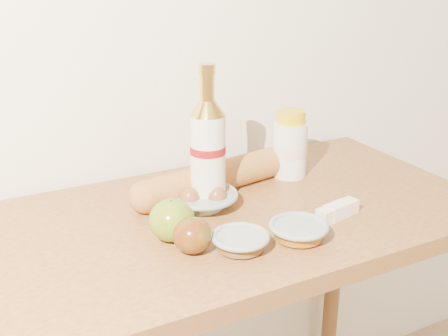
{
  "coord_description": "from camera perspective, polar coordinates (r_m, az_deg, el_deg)",
  "views": [
    {
      "loc": [
        -0.5,
        0.2,
        1.44
      ],
      "look_at": [
        0.0,
        1.15,
        1.02
      ],
      "focal_mm": 45.0,
      "sensor_mm": 36.0,
      "label": 1
    }
  ],
  "objects": [
    {
      "name": "back_wall",
      "position": [
        1.4,
        -7.12,
        15.56
      ],
      "size": [
        3.5,
        0.02,
        2.6
      ],
      "primitive_type": "cube",
      "color": "white",
      "rests_on": "ground"
    },
    {
      "name": "table",
      "position": [
        1.28,
        -0.64,
        -9.78
      ],
      "size": [
        1.2,
        0.6,
        0.9
      ],
      "color": "#A26934",
      "rests_on": "ground"
    },
    {
      "name": "bourbon_bottle",
      "position": [
        1.22,
        -1.65,
        1.81
      ],
      "size": [
        0.08,
        0.08,
        0.32
      ],
      "rotation": [
        0.0,
        0.0,
        -0.06
      ],
      "color": "silver",
      "rests_on": "table"
    },
    {
      "name": "cream_bottle",
      "position": [
        1.41,
        6.72,
        2.24
      ],
      "size": [
        0.09,
        0.09,
        0.17
      ],
      "rotation": [
        0.0,
        0.0,
        0.06
      ],
      "color": "silver",
      "rests_on": "table"
    },
    {
      "name": "egg_bowl",
      "position": [
        1.25,
        -2.19,
        -2.99
      ],
      "size": [
        0.21,
        0.21,
        0.06
      ],
      "rotation": [
        0.0,
        0.0,
        -0.37
      ],
      "color": "gray",
      "rests_on": "table"
    },
    {
      "name": "baguette",
      "position": [
        1.32,
        -1.02,
        -1.0
      ],
      "size": [
        0.45,
        0.14,
        0.07
      ],
      "rotation": [
        0.0,
        0.0,
        0.16
      ],
      "color": "#C6863C",
      "rests_on": "table"
    },
    {
      "name": "apple_yellowgreen",
      "position": [
        1.11,
        -5.32,
        -5.3
      ],
      "size": [
        0.1,
        0.1,
        0.08
      ],
      "rotation": [
        0.0,
        0.0,
        -0.12
      ],
      "color": "olive",
      "rests_on": "table"
    },
    {
      "name": "apple_redgreen_front",
      "position": [
        1.06,
        -3.23,
        -6.85
      ],
      "size": [
        0.09,
        0.09,
        0.07
      ],
      "rotation": [
        0.0,
        0.0,
        -0.14
      ],
      "color": "maroon",
      "rests_on": "table"
    },
    {
      "name": "sugar_bowl",
      "position": [
        1.08,
        1.67,
        -7.46
      ],
      "size": [
        0.14,
        0.14,
        0.03
      ],
      "rotation": [
        0.0,
        0.0,
        -0.33
      ],
      "color": "gray",
      "rests_on": "table"
    },
    {
      "name": "syrup_bowl",
      "position": [
        1.13,
        7.57,
        -6.33
      ],
      "size": [
        0.12,
        0.12,
        0.03
      ],
      "rotation": [
        0.0,
        0.0,
        -0.0
      ],
      "color": "gray",
      "rests_on": "table"
    },
    {
      "name": "butter_stick",
      "position": [
        1.23,
        11.45,
        -4.29
      ],
      "size": [
        0.11,
        0.05,
        0.03
      ],
      "rotation": [
        0.0,
        0.0,
        0.2
      ],
      "color": "beige",
      "rests_on": "table"
    }
  ]
}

